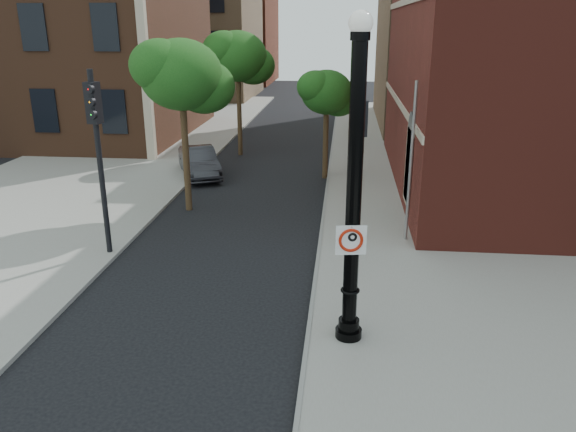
# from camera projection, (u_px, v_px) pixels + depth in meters

# --- Properties ---
(ground) EXTENTS (120.00, 120.00, 0.00)m
(ground) POSITION_uv_depth(u_px,v_px,m) (210.00, 353.00, 12.02)
(ground) COLOR black
(ground) RESTS_ON ground
(sidewalk_right) EXTENTS (8.00, 60.00, 0.12)m
(sidewalk_right) POSITION_uv_depth(u_px,v_px,m) (431.00, 212.00, 20.83)
(sidewalk_right) COLOR gray
(sidewalk_right) RESTS_ON ground
(sidewalk_left) EXTENTS (10.00, 50.00, 0.12)m
(sidewalk_left) POSITION_uv_depth(u_px,v_px,m) (122.00, 155.00, 29.79)
(sidewalk_left) COLOR gray
(sidewalk_left) RESTS_ON ground
(curb_edge) EXTENTS (0.10, 60.00, 0.14)m
(curb_edge) POSITION_uv_depth(u_px,v_px,m) (324.00, 208.00, 21.20)
(curb_edge) COLOR gray
(curb_edge) RESTS_ON ground
(bg_building_tan_a) EXTENTS (12.00, 12.00, 12.00)m
(bg_building_tan_a) POSITION_uv_depth(u_px,v_px,m) (190.00, 31.00, 52.59)
(bg_building_tan_a) COLOR #957451
(bg_building_tan_a) RESTS_ON ground
(bg_building_red) EXTENTS (12.00, 12.00, 10.00)m
(bg_building_red) POSITION_uv_depth(u_px,v_px,m) (222.00, 38.00, 66.09)
(bg_building_red) COLOR maroon
(bg_building_red) RESTS_ON ground
(bg_building_tan_b) EXTENTS (22.00, 14.00, 14.00)m
(bg_building_tan_b) POSITION_uv_depth(u_px,v_px,m) (553.00, 18.00, 36.43)
(bg_building_tan_b) COLOR #957451
(bg_building_tan_b) RESTS_ON ground
(lamppost) EXTENTS (0.59, 0.59, 6.93)m
(lamppost) POSITION_uv_depth(u_px,v_px,m) (354.00, 204.00, 11.42)
(lamppost) COLOR black
(lamppost) RESTS_ON ground
(no_parking_sign) EXTENTS (0.64, 0.14, 0.64)m
(no_parking_sign) POSITION_uv_depth(u_px,v_px,m) (351.00, 240.00, 11.49)
(no_parking_sign) COLOR white
(no_parking_sign) RESTS_ON ground
(parked_car) EXTENTS (2.92, 4.28, 1.33)m
(parked_car) POSITION_uv_depth(u_px,v_px,m) (199.00, 162.00, 25.68)
(parked_car) COLOR #2A2A2F
(parked_car) RESTS_ON ground
(traffic_signal_left) EXTENTS (0.41, 0.48, 5.51)m
(traffic_signal_left) POSITION_uv_depth(u_px,v_px,m) (97.00, 134.00, 15.87)
(traffic_signal_left) COLOR black
(traffic_signal_left) RESTS_ON ground
(traffic_signal_right) EXTENTS (0.36, 0.43, 4.93)m
(traffic_signal_right) POSITION_uv_depth(u_px,v_px,m) (360.00, 146.00, 16.30)
(traffic_signal_right) COLOR black
(traffic_signal_right) RESTS_ON ground
(utility_pole) EXTENTS (0.10, 0.10, 5.10)m
(utility_pole) POSITION_uv_depth(u_px,v_px,m) (411.00, 165.00, 17.26)
(utility_pole) COLOR #999999
(utility_pole) RESTS_ON ground
(street_tree_a) EXTENTS (3.45, 3.12, 6.23)m
(street_tree_a) POSITION_uv_depth(u_px,v_px,m) (183.00, 76.00, 19.71)
(street_tree_a) COLOR #352415
(street_tree_a) RESTS_ON ground
(street_tree_b) EXTENTS (3.54, 3.20, 6.37)m
(street_tree_b) POSITION_uv_depth(u_px,v_px,m) (239.00, 58.00, 28.54)
(street_tree_b) COLOR #352415
(street_tree_b) RESTS_ON ground
(street_tree_c) EXTENTS (2.67, 2.41, 4.81)m
(street_tree_c) POSITION_uv_depth(u_px,v_px,m) (327.00, 94.00, 24.43)
(street_tree_c) COLOR #352415
(street_tree_c) RESTS_ON ground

